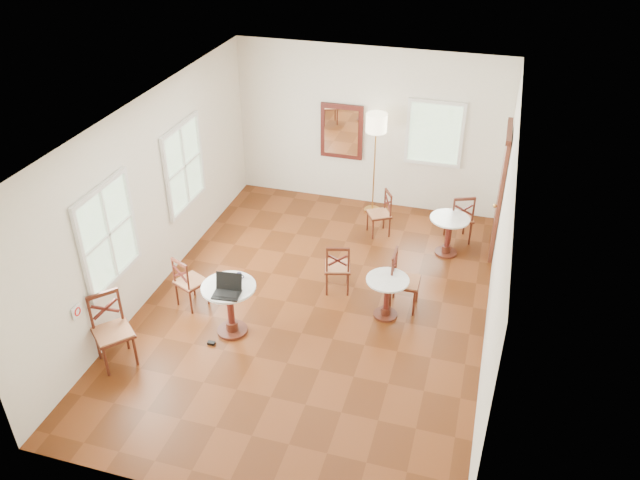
# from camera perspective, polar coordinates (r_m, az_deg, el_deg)

# --- Properties ---
(ground) EXTENTS (7.00, 7.00, 0.00)m
(ground) POSITION_cam_1_polar(r_m,az_deg,el_deg) (9.62, -0.50, -5.98)
(ground) COLOR #622C10
(ground) RESTS_ON ground
(room_shell) EXTENTS (5.02, 7.02, 3.01)m
(room_shell) POSITION_cam_1_polar(r_m,az_deg,el_deg) (8.85, -0.43, 4.87)
(room_shell) COLOR white
(room_shell) RESTS_ON ground
(cafe_table_near) EXTENTS (0.75, 0.75, 0.80)m
(cafe_table_near) POSITION_cam_1_polar(r_m,az_deg,el_deg) (8.95, -8.06, -5.68)
(cafe_table_near) COLOR #4D1F13
(cafe_table_near) RESTS_ON ground
(cafe_table_mid) EXTENTS (0.62, 0.62, 0.65)m
(cafe_table_mid) POSITION_cam_1_polar(r_m,az_deg,el_deg) (9.26, 6.00, -4.76)
(cafe_table_mid) COLOR #4D1F13
(cafe_table_mid) RESTS_ON ground
(cafe_table_back) EXTENTS (0.65, 0.65, 0.69)m
(cafe_table_back) POSITION_cam_1_polar(r_m,az_deg,el_deg) (10.82, 11.42, 0.75)
(cafe_table_back) COLOR #4D1F13
(cafe_table_back) RESTS_ON ground
(chair_near_a) EXTENTS (0.52, 0.52, 0.85)m
(chair_near_a) POSITION_cam_1_polar(r_m,az_deg,el_deg) (9.60, -11.61, -3.67)
(chair_near_a) COLOR #4D1F13
(chair_near_a) RESTS_ON ground
(chair_near_b) EXTENTS (0.67, 0.67, 1.03)m
(chair_near_b) POSITION_cam_1_polar(r_m,az_deg,el_deg) (8.81, -18.11, -7.74)
(chair_near_b) COLOR #4D1F13
(chair_near_b) RESTS_ON ground
(chair_mid_a) EXTENTS (0.49, 0.49, 0.86)m
(chair_mid_a) POSITION_cam_1_polar(r_m,az_deg,el_deg) (9.72, 1.57, -2.43)
(chair_mid_a) COLOR #4D1F13
(chair_mid_a) RESTS_ON ground
(chair_mid_b) EXTENTS (0.43, 0.43, 0.93)m
(chair_mid_b) POSITION_cam_1_polar(r_m,az_deg,el_deg) (9.44, 7.47, -3.62)
(chair_mid_b) COLOR #4D1F13
(chair_mid_b) RESTS_ON ground
(chair_back_a) EXTENTS (0.55, 0.55, 0.92)m
(chair_back_a) POSITION_cam_1_polar(r_m,az_deg,el_deg) (11.21, 12.38, 1.98)
(chair_back_a) COLOR #4D1F13
(chair_back_a) RESTS_ON ground
(chair_back_b) EXTENTS (0.51, 0.51, 0.82)m
(chair_back_b) POSITION_cam_1_polar(r_m,az_deg,el_deg) (11.23, 5.41, 2.38)
(chair_back_b) COLOR #4D1F13
(chair_back_b) RESTS_ON ground
(floor_lamp) EXTENTS (0.38, 0.38, 1.93)m
(floor_lamp) POSITION_cam_1_polar(r_m,az_deg,el_deg) (11.44, 5.05, 9.81)
(floor_lamp) COLOR #BF8C3F
(floor_lamp) RESTS_ON ground
(laptop) EXTENTS (0.39, 0.33, 0.26)m
(laptop) POSITION_cam_1_polar(r_m,az_deg,el_deg) (8.61, -8.27, -4.35)
(laptop) COLOR black
(laptop) RESTS_ON cafe_table_near
(mouse) EXTENTS (0.11, 0.08, 0.04)m
(mouse) POSITION_cam_1_polar(r_m,az_deg,el_deg) (8.92, -8.43, -3.30)
(mouse) COLOR black
(mouse) RESTS_ON cafe_table_near
(navy_mug) EXTENTS (0.11, 0.07, 0.09)m
(navy_mug) POSITION_cam_1_polar(r_m,az_deg,el_deg) (8.87, -7.23, -3.22)
(navy_mug) COLOR black
(navy_mug) RESTS_ON cafe_table_near
(water_glass) EXTENTS (0.06, 0.06, 0.10)m
(water_glass) POSITION_cam_1_polar(r_m,az_deg,el_deg) (8.69, -8.22, -4.12)
(water_glass) COLOR white
(water_glass) RESTS_ON cafe_table_near
(power_adapter) EXTENTS (0.10, 0.06, 0.04)m
(power_adapter) POSITION_cam_1_polar(r_m,az_deg,el_deg) (9.08, -9.71, -9.09)
(power_adapter) COLOR black
(power_adapter) RESTS_ON ground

